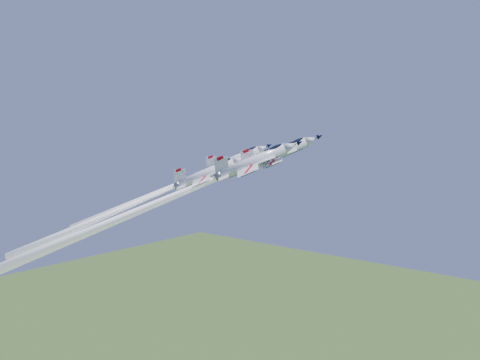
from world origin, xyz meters
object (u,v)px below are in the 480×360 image
Objects in this scene: jet_lead at (163,202)px; jet_left at (175,185)px; jet_slot at (131,205)px; jet_right at (141,208)px.

jet_lead reaches higher than jet_left.
jet_left reaches higher than jet_slot.
jet_lead is 6.32m from jet_left.
jet_right is (1.23, -10.06, -3.60)m from jet_left.
jet_lead is 1.03× the size of jet_right.
jet_slot is (-5.43, -3.63, -0.77)m from jet_lead.
jet_left is 10.76m from jet_right.
jet_lead is 1.41× the size of jet_slot.
jet_left is (-2.22, 5.27, 2.70)m from jet_lead.
jet_lead is at bearing 127.56° from jet_right.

